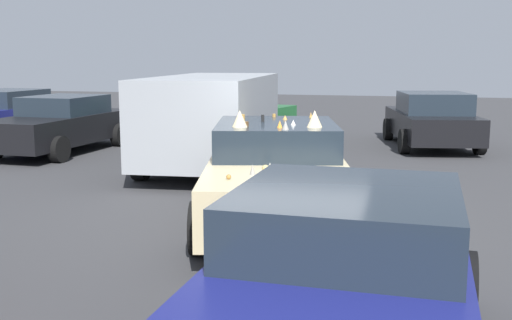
# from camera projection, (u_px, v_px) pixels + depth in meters

# --- Properties ---
(ground_plane) EXTENTS (60.00, 60.00, 0.00)m
(ground_plane) POSITION_uv_depth(u_px,v_px,m) (276.00, 223.00, 8.85)
(ground_plane) COLOR #38383A
(art_car_decorated) EXTENTS (4.91, 2.87, 1.64)m
(art_car_decorated) POSITION_uv_depth(u_px,v_px,m) (276.00, 173.00, 8.80)
(art_car_decorated) COLOR beige
(art_car_decorated) RESTS_ON ground
(parked_van_row_back_far) EXTENTS (5.46, 2.73, 1.95)m
(parked_van_row_back_far) POSITION_uv_depth(u_px,v_px,m) (213.00, 116.00, 13.14)
(parked_van_row_back_far) COLOR #9EA3A8
(parked_van_row_back_far) RESTS_ON ground
(parked_sedan_far_left) EXTENTS (4.01, 2.09, 1.38)m
(parked_sedan_far_left) POSITION_uv_depth(u_px,v_px,m) (342.00, 285.00, 4.49)
(parked_sedan_far_left) COLOR navy
(parked_sedan_far_left) RESTS_ON ground
(parked_sedan_near_right) EXTENTS (4.65, 2.80, 1.42)m
(parked_sedan_near_right) POSITION_uv_depth(u_px,v_px,m) (233.00, 117.00, 16.89)
(parked_sedan_near_right) COLOR #1E602D
(parked_sedan_near_right) RESTS_ON ground
(parked_sedan_behind_left) EXTENTS (4.43, 2.09, 1.39)m
(parked_sedan_behind_left) POSITION_uv_depth(u_px,v_px,m) (61.00, 124.00, 15.37)
(parked_sedan_behind_left) COLOR black
(parked_sedan_behind_left) RESTS_ON ground
(parked_sedan_near_left) EXTENTS (4.33, 2.11, 1.40)m
(parked_sedan_near_left) POSITION_uv_depth(u_px,v_px,m) (6.00, 114.00, 17.95)
(parked_sedan_near_left) COLOR navy
(parked_sedan_near_left) RESTS_ON ground
(parked_sedan_row_back_center) EXTENTS (4.43, 2.61, 1.44)m
(parked_sedan_row_back_center) POSITION_uv_depth(u_px,v_px,m) (431.00, 120.00, 16.22)
(parked_sedan_row_back_center) COLOR black
(parked_sedan_row_back_center) RESTS_ON ground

